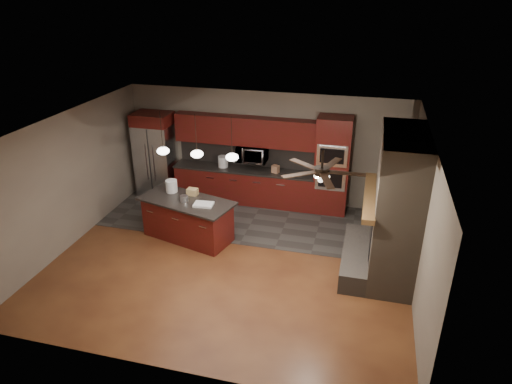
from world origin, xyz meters
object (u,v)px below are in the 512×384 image
(paint_can, at_px, (184,198))
(cardboard_box, at_px, (192,192))
(counter_box, at_px, (275,169))
(oven_tower, at_px, (332,166))
(counter_bucket, at_px, (223,162))
(microwave, at_px, (252,154))
(white_bucket, at_px, (172,186))
(paint_tray, at_px, (204,204))
(kitchen_island, at_px, (188,219))
(refrigerator, at_px, (156,154))

(paint_can, bearing_deg, cardboard_box, 80.22)
(paint_can, bearing_deg, counter_box, 53.63)
(oven_tower, xyz_separation_m, counter_bucket, (-2.73, 0.01, -0.15))
(oven_tower, distance_m, microwave, 1.98)
(microwave, xyz_separation_m, paint_can, (-0.92, -2.18, -0.32))
(microwave, bearing_deg, counter_box, -9.27)
(microwave, xyz_separation_m, white_bucket, (-1.37, -1.81, -0.24))
(paint_tray, bearing_deg, microwave, 74.22)
(counter_bucket, bearing_deg, oven_tower, -0.16)
(counter_bucket, bearing_deg, kitchen_island, -94.00)
(paint_can, bearing_deg, paint_tray, -10.83)
(white_bucket, bearing_deg, counter_bucket, 70.62)
(microwave, distance_m, paint_tray, 2.34)
(oven_tower, height_order, paint_tray, oven_tower)
(oven_tower, xyz_separation_m, white_bucket, (-3.34, -1.75, -0.13))
(counter_box, bearing_deg, microwave, -167.72)
(oven_tower, height_order, white_bucket, oven_tower)
(microwave, distance_m, white_bucket, 2.28)
(microwave, distance_m, paint_can, 2.39)
(oven_tower, bearing_deg, refrigerator, -179.07)
(cardboard_box, bearing_deg, paint_tray, -43.78)
(white_bucket, height_order, counter_box, white_bucket)
(paint_can, bearing_deg, microwave, 67.12)
(oven_tower, bearing_deg, white_bucket, -152.35)
(counter_bucket, relative_size, counter_box, 1.51)
(microwave, bearing_deg, white_bucket, -127.12)
(paint_tray, height_order, cardboard_box, cardboard_box)
(refrigerator, xyz_separation_m, paint_can, (1.63, -2.05, -0.12))
(microwave, xyz_separation_m, refrigerator, (-2.55, -0.13, -0.21))
(cardboard_box, bearing_deg, paint_can, -97.70)
(kitchen_island, bearing_deg, oven_tower, 51.01)
(paint_tray, height_order, counter_bucket, counter_bucket)
(kitchen_island, relative_size, counter_bucket, 7.90)
(refrigerator, bearing_deg, counter_bucket, 2.58)
(microwave, height_order, counter_bucket, microwave)
(oven_tower, xyz_separation_m, refrigerator, (-4.53, -0.07, -0.10))
(refrigerator, height_order, counter_box, refrigerator)
(paint_can, bearing_deg, counter_bucket, 85.42)
(refrigerator, bearing_deg, microwave, 2.94)
(paint_can, bearing_deg, refrigerator, 128.48)
(refrigerator, height_order, kitchen_island, refrigerator)
(oven_tower, distance_m, kitchen_island, 3.62)
(microwave, relative_size, kitchen_island, 0.33)
(white_bucket, relative_size, counter_bucket, 0.97)
(kitchen_island, height_order, counter_bucket, counter_bucket)
(paint_tray, distance_m, counter_box, 2.42)
(kitchen_island, height_order, paint_can, paint_can)
(oven_tower, bearing_deg, counter_box, -178.21)
(oven_tower, height_order, kitchen_island, oven_tower)
(kitchen_island, distance_m, counter_box, 2.59)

